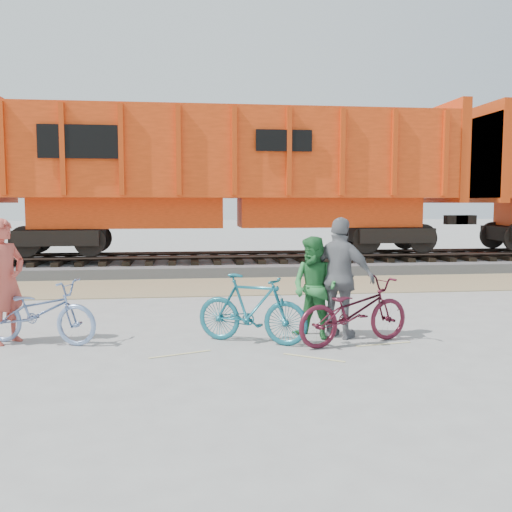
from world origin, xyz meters
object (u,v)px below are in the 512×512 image
object	(u,v)px
bicycle_maroon	(354,311)
bicycle_blue	(39,312)
hopper_car_center	(230,173)
person_woman	(341,278)
person_man	(314,288)
bicycle_teal	(252,309)
person_solo	(5,281)

from	to	relation	value
bicycle_maroon	bicycle_blue	bearing A→B (deg)	63.98
bicycle_blue	bicycle_maroon	world-z (taller)	bicycle_maroon
bicycle_blue	bicycle_maroon	bearing A→B (deg)	-78.82
hopper_car_center	bicycle_blue	distance (m)	9.92
hopper_car_center	person_woman	world-z (taller)	hopper_car_center
bicycle_maroon	person_man	bearing A→B (deg)	30.33
bicycle_blue	bicycle_teal	world-z (taller)	bicycle_teal
bicycle_blue	person_solo	world-z (taller)	person_solo
bicycle_maroon	person_solo	bearing A→B (deg)	63.59
bicycle_blue	bicycle_teal	size ratio (longest dim) A/B	1.06
person_solo	person_woman	world-z (taller)	person_woman
bicycle_blue	person_woman	xyz separation A→B (m)	(4.55, -0.20, 0.46)
bicycle_maroon	person_solo	world-z (taller)	person_solo
bicycle_maroon	person_woman	bearing A→B (deg)	-4.65
person_solo	hopper_car_center	bearing A→B (deg)	6.98
person_man	hopper_car_center	bearing A→B (deg)	139.36
person_solo	person_woman	xyz separation A→B (m)	(5.05, -0.30, 0.00)
bicycle_blue	person_solo	bearing A→B (deg)	97.20
person_man	person_woman	distance (m)	0.43
hopper_car_center	person_solo	bearing A→B (deg)	-114.74
bicycle_blue	bicycle_maroon	distance (m)	4.69
bicycle_maroon	hopper_car_center	bearing A→B (deg)	-12.14
bicycle_teal	bicycle_maroon	distance (m)	1.52
bicycle_maroon	person_solo	xyz separation A→B (m)	(-5.15, 0.70, 0.44)
person_woman	bicycle_maroon	bearing A→B (deg)	144.27
bicycle_blue	person_solo	size ratio (longest dim) A/B	0.98
bicycle_teal	person_woman	distance (m)	1.47
hopper_car_center	bicycle_teal	distance (m)	9.61
hopper_car_center	person_man	size ratio (longest dim) A/B	8.84
person_man	person_woman	size ratio (longest dim) A/B	0.84
hopper_car_center	person_man	world-z (taller)	hopper_car_center
bicycle_blue	person_woman	distance (m)	4.58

